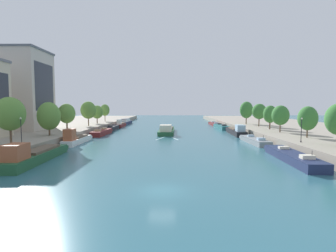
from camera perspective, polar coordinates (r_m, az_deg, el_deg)
The scene contains 30 objects.
ground_plane at distance 25.33m, azimuth -1.28°, elevation -13.88°, with size 400.00×400.00×0.00m, color #2D6070.
quay_left at distance 88.72m, azimuth -25.83°, elevation -0.58°, with size 36.00×170.00×1.85m, color gray.
quay_right at distance 87.96m, azimuth 26.31°, elevation -0.64°, with size 36.00×170.00×1.85m, color gray.
barge_midriver at distance 76.87m, azimuth -0.29°, elevation -0.90°, with size 4.69×20.28×2.80m.
wake_behind_barge at distance 63.86m, azimuth -0.11°, elevation -2.74°, with size 5.60×5.96×0.03m.
moored_boat_left_near at distance 41.74m, azimuth -27.00°, elevation -5.67°, with size 3.61×16.92×3.29m.
moored_boat_left_lone at distance 58.61m, azimuth -19.29°, elevation -2.67°, with size 2.47×13.25×3.44m.
moored_boat_left_second at distance 74.45m, azimuth -14.19°, elevation -1.33°, with size 2.90×13.70×2.42m.
moored_boat_left_upstream at distance 88.89m, azimuth -11.96°, elevation -0.39°, with size 2.50×11.97×2.40m.
moored_boat_left_far at distance 101.07m, azimuth -10.20°, elevation 0.34°, with size 1.93×11.83×3.08m.
moored_boat_left_end at distance 116.17m, azimuth -9.19°, elevation 0.92°, with size 3.25×16.97×2.44m.
moored_boat_right_end at distance 42.18m, azimuth 25.33°, elevation -6.00°, with size 3.50×16.40×2.33m.
moored_boat_right_upstream at distance 59.06m, azimuth 18.27°, elevation -2.99°, with size 3.07×13.49×2.21m.
moored_boat_right_midway at distance 75.48m, azimuth 14.57°, elevation -1.06°, with size 3.33×17.02×3.04m.
moored_boat_right_second at distance 93.36m, azimuth 11.49°, elevation -0.16°, with size 3.29×14.89×2.41m.
moored_boat_right_downstream at distance 109.46m, azimuth 10.09°, elevation 0.44°, with size 3.07×15.79×2.12m.
tree_left_nearest at distance 48.36m, azimuth -31.14°, elevation 2.28°, with size 4.65×4.65×7.50m.
tree_left_past_mid at distance 59.29m, azimuth -24.45°, elevation 1.98°, with size 4.61×4.61×6.87m.
tree_left_midway at distance 70.16m, azimuth -21.16°, elevation 2.54°, with size 4.18×4.18×6.66m.
tree_left_third at distance 83.44m, azimuth -16.94°, elevation 3.32°, with size 4.59×4.59×7.45m.
tree_left_far at distance 93.95m, azimuth -15.17°, elevation 2.95°, with size 4.13×4.13×6.28m.
tree_left_second at distance 106.85m, azimuth -13.55°, elevation 3.38°, with size 3.62×3.62×6.75m.
tree_right_second at distance 57.09m, azimuth 28.08°, elevation 1.48°, with size 3.64×3.64×6.03m.
tree_right_distant at distance 65.66m, azimuth 23.24°, elevation 2.15°, with size 3.87×3.87×6.21m.
tree_right_nearest at distance 73.56m, azimuth 21.31°, elevation 2.40°, with size 3.50×3.50×6.21m.
tree_right_far at distance 82.75m, azimuth 19.21°, elevation 3.00°, with size 4.16×4.16×6.74m.
tree_right_by_lamp at distance 92.01m, azimuth 16.67°, elevation 3.37°, with size 4.31×4.31×7.56m.
lamppost_left_bank at distance 46.38m, azimuth -29.29°, elevation -0.76°, with size 0.28×0.28×4.33m.
lamppost_right_bank at distance 49.19m, azimuth 27.00°, elevation -0.54°, with size 0.28×0.28×4.13m.
building_left_tall at distance 77.84m, azimuth -30.50°, elevation 6.76°, with size 16.31×12.32×20.22m.
Camera 1 is at (0.86, -24.04, 7.94)m, focal length 28.05 mm.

